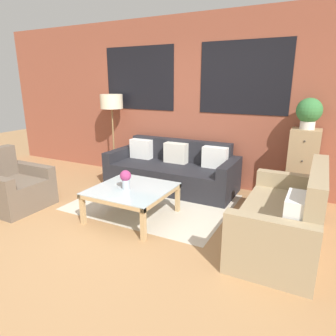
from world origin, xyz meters
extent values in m
plane|color=#AD7F51|center=(0.00, 0.00, 0.00)|extent=(16.00, 16.00, 0.00)
cube|color=brown|center=(0.00, 2.44, 1.40)|extent=(8.40, 0.08, 2.80)
cube|color=black|center=(-0.95, 2.39, 1.80)|extent=(1.40, 0.01, 1.10)
cube|color=black|center=(0.95, 2.39, 1.80)|extent=(1.40, 0.01, 1.10)
cube|color=beige|center=(0.01, 1.22, 0.00)|extent=(2.23, 1.75, 0.00)
cube|color=#232328|center=(-0.06, 1.82, 0.20)|extent=(1.86, 0.72, 0.40)
cube|color=#232328|center=(-0.06, 2.26, 0.39)|extent=(1.86, 0.16, 0.78)
cube|color=#232328|center=(-1.07, 1.90, 0.29)|extent=(0.16, 0.88, 0.58)
cube|color=#232328|center=(0.95, 1.90, 0.29)|extent=(0.16, 0.88, 0.58)
cube|color=white|center=(-0.76, 2.10, 0.57)|extent=(0.40, 0.16, 0.34)
cube|color=silver|center=(-0.06, 2.10, 0.57)|extent=(0.40, 0.16, 0.34)
cube|color=white|center=(0.64, 2.10, 0.57)|extent=(0.40, 0.16, 0.34)
cube|color=tan|center=(1.75, 0.81, 0.21)|extent=(0.64, 1.33, 0.42)
cube|color=tan|center=(2.15, 0.81, 0.46)|extent=(0.16, 1.33, 0.92)
cube|color=tan|center=(1.83, 1.54, 0.31)|extent=(0.80, 0.14, 0.62)
cube|color=tan|center=(1.83, 0.07, 0.31)|extent=(0.80, 0.14, 0.62)
cube|color=white|center=(1.99, 0.36, 0.59)|extent=(0.16, 0.40, 0.34)
cube|color=#6B5B4C|center=(-1.58, 0.17, 0.20)|extent=(0.64, 0.51, 0.40)
cube|color=#6B5B4C|center=(-1.66, 0.49, 0.28)|extent=(0.80, 0.14, 0.56)
cube|color=silver|center=(0.01, 0.64, 0.41)|extent=(0.97, 0.97, 0.01)
cube|color=tan|center=(0.01, 0.18, 0.38)|extent=(0.97, 0.05, 0.05)
cube|color=tan|center=(0.01, 1.11, 0.38)|extent=(0.97, 0.05, 0.05)
cube|color=tan|center=(-0.45, 0.64, 0.38)|extent=(0.05, 0.97, 0.05)
cube|color=tan|center=(0.47, 0.64, 0.38)|extent=(0.05, 0.97, 0.05)
cube|color=tan|center=(-0.44, 0.20, 0.20)|extent=(0.06, 0.05, 0.40)
cube|color=tan|center=(0.46, 0.20, 0.20)|extent=(0.06, 0.05, 0.40)
cube|color=tan|center=(-0.44, 1.09, 0.20)|extent=(0.06, 0.06, 0.40)
cube|color=tan|center=(0.46, 1.09, 0.20)|extent=(0.06, 0.06, 0.40)
cylinder|color=olive|center=(-1.39, 2.11, 0.01)|extent=(0.28, 0.28, 0.02)
cylinder|color=olive|center=(-1.39, 2.11, 0.64)|extent=(0.03, 0.03, 1.25)
cylinder|color=beige|center=(-1.39, 2.11, 1.39)|extent=(0.41, 0.41, 0.26)
cube|color=tan|center=(1.93, 2.17, 0.55)|extent=(0.40, 0.37, 1.11)
sphere|color=#38332D|center=(1.93, 1.98, 0.97)|extent=(0.02, 0.02, 0.02)
sphere|color=#38332D|center=(1.93, 1.98, 0.69)|extent=(0.02, 0.02, 0.02)
sphere|color=#38332D|center=(1.93, 1.98, 0.42)|extent=(0.02, 0.02, 0.02)
sphere|color=#38332D|center=(1.93, 1.98, 0.14)|extent=(0.02, 0.02, 0.02)
cylinder|color=silver|center=(1.93, 2.17, 1.17)|extent=(0.20, 0.20, 0.11)
sphere|color=#387A3D|center=(1.93, 2.17, 1.37)|extent=(0.34, 0.34, 0.34)
cylinder|color=#ADBCC6|center=(-0.04, 0.59, 0.48)|extent=(0.10, 0.10, 0.12)
sphere|color=#9E3366|center=(-0.04, 0.59, 0.59)|extent=(0.14, 0.14, 0.14)
camera|label=1|loc=(2.12, -2.40, 1.74)|focal=32.00mm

